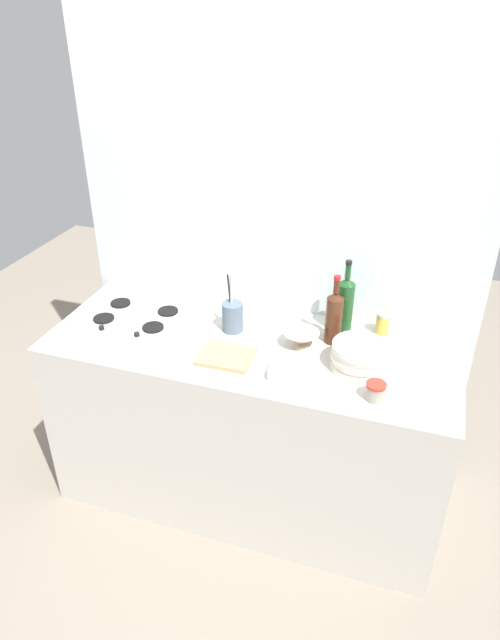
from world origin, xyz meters
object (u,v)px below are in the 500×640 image
cutting_board (226,356)px  wine_bottle_leftmost (334,316)px  stovetop_hob (136,318)px  wine_bottle_mid_left (345,305)px  mixing_bowl (301,338)px  butter_dish (287,373)px  utensil_crock (233,316)px  plate_stack (359,356)px  condiment_jar_rear (383,323)px  condiment_jar_front (375,391)px

cutting_board → wine_bottle_leftmost: bearing=34.3°
stovetop_hob → wine_bottle_mid_left: wine_bottle_mid_left is taller
stovetop_hob → wine_bottle_mid_left: 0.97m
mixing_bowl → butter_dish: mixing_bowl is taller
wine_bottle_leftmost → butter_dish: (-0.12, -0.33, -0.10)m
utensil_crock → cutting_board: utensil_crock is taller
plate_stack → condiment_jar_rear: 0.31m
mixing_bowl → condiment_jar_front: size_ratio=2.03×
wine_bottle_mid_left → condiment_jar_rear: 0.20m
plate_stack → mixing_bowl: bearing=161.8°
butter_dish → mixing_bowl: bearing=91.5°
stovetop_hob → mixing_bowl: 0.79m
plate_stack → wine_bottle_leftmost: (-0.14, 0.17, 0.07)m
wine_bottle_mid_left → utensil_crock: bearing=-164.5°
cutting_board → utensil_crock: bearing=103.0°
plate_stack → utensil_crock: 0.60m
condiment_jar_front → cutting_board: bearing=172.6°
utensil_crock → cutting_board: (0.05, -0.22, -0.06)m
butter_dish → condiment_jar_front: (0.35, -0.02, 0.01)m
cutting_board → butter_dish: bearing=-11.4°
wine_bottle_mid_left → butter_dish: (-0.15, -0.41, -0.12)m
condiment_jar_front → plate_stack: bearing=116.1°
mixing_bowl → condiment_jar_front: condiment_jar_front is taller
wine_bottle_leftmost → wine_bottle_mid_left: 0.09m
wine_bottle_leftmost → cutting_board: size_ratio=1.43×
wine_bottle_leftmost → cutting_board: wine_bottle_leftmost is taller
plate_stack → butter_dish: 0.31m
mixing_bowl → cutting_board: 0.34m
plate_stack → cutting_board: bearing=-169.0°
wine_bottle_mid_left → mixing_bowl: bearing=-133.1°
stovetop_hob → plate_stack: size_ratio=2.17×
wine_bottle_leftmost → mixing_bowl: (-0.12, -0.08, -0.09)m
wine_bottle_leftmost → wine_bottle_mid_left: (0.03, 0.08, 0.02)m
condiment_jar_front → condiment_jar_rear: bearing=94.1°
condiment_jar_front → wine_bottle_leftmost: bearing=123.5°
wine_bottle_mid_left → mixing_bowl: size_ratio=2.27×
plate_stack → condiment_jar_front: bearing=-63.9°
butter_dish → utensil_crock: utensil_crock is taller
stovetop_hob → wine_bottle_leftmost: size_ratio=1.58×
stovetop_hob → wine_bottle_leftmost: (0.91, 0.11, 0.11)m
stovetop_hob → wine_bottle_mid_left: bearing=11.5°
utensil_crock → condiment_jar_rear: (0.65, 0.18, -0.02)m
butter_dish → wine_bottle_leftmost: bearing=70.5°
butter_dish → utensil_crock: 0.44m
plate_stack → mixing_bowl: 0.28m
plate_stack → mixing_bowl: size_ratio=1.48×
stovetop_hob → condiment_jar_rear: bearing=12.4°
wine_bottle_mid_left → plate_stack: bearing=-65.9°
mixing_bowl → butter_dish: bearing=-88.5°
stovetop_hob → mixing_bowl: mixing_bowl is taller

